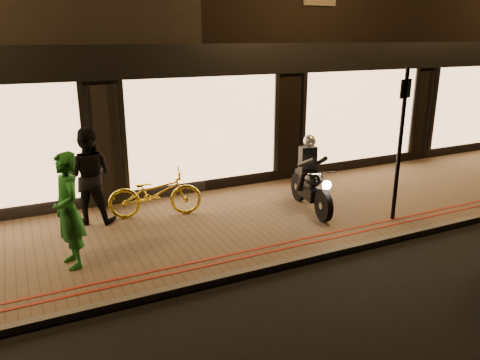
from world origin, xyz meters
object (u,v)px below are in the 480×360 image
sign_post (401,137)px  person_green (68,211)px  motorcycle (310,182)px  bicycle_gold (155,193)px

sign_post → person_green: size_ratio=1.61×
sign_post → person_green: 6.15m
motorcycle → sign_post: (1.21, -1.20, 1.06)m
motorcycle → bicycle_gold: bearing=171.6°
person_green → bicycle_gold: bearing=119.4°
bicycle_gold → motorcycle: bearing=-95.1°
sign_post → bicycle_gold: sign_post is taller
bicycle_gold → person_green: size_ratio=1.00×
motorcycle → person_green: person_green is taller
motorcycle → person_green: size_ratio=1.03×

